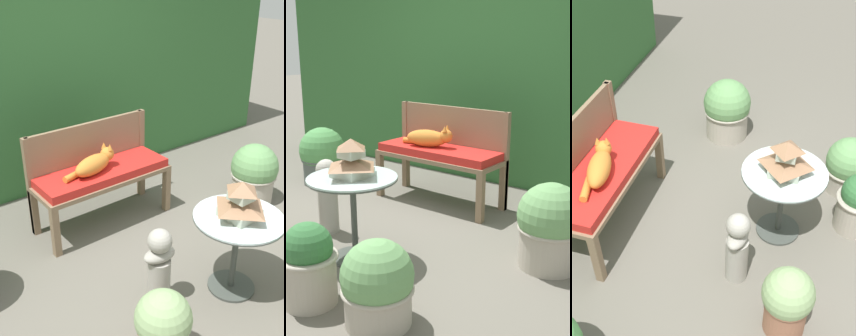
# 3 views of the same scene
# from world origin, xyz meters

# --- Properties ---
(ground) EXTENTS (30.00, 30.00, 0.00)m
(ground) POSITION_xyz_m (0.00, 0.00, 0.00)
(ground) COLOR #666056
(foliage_hedge_back) EXTENTS (6.40, 1.02, 2.29)m
(foliage_hedge_back) POSITION_xyz_m (0.00, 2.48, 1.15)
(foliage_hedge_back) COLOR #336633
(foliage_hedge_back) RESTS_ON ground
(garden_bench) EXTENTS (1.26, 0.46, 0.55)m
(garden_bench) POSITION_xyz_m (0.04, 1.07, 0.47)
(garden_bench) COLOR #7F664C
(garden_bench) RESTS_ON ground
(bench_backrest) EXTENTS (1.26, 0.06, 0.92)m
(bench_backrest) POSITION_xyz_m (0.04, 1.28, 0.66)
(bench_backrest) COLOR #7F664C
(bench_backrest) RESTS_ON ground
(cat) EXTENTS (0.54, 0.27, 0.22)m
(cat) POSITION_xyz_m (-0.06, 1.04, 0.64)
(cat) COLOR orange
(cat) RESTS_ON garden_bench
(patio_table) EXTENTS (0.64, 0.64, 0.62)m
(patio_table) POSITION_xyz_m (0.29, -0.28, 0.49)
(patio_table) COLOR #424742
(patio_table) RESTS_ON ground
(pagoda_birdhouse) EXTENTS (0.31, 0.31, 0.27)m
(pagoda_birdhouse) POSITION_xyz_m (0.29, -0.28, 0.74)
(pagoda_birdhouse) COLOR #B2BCA8
(pagoda_birdhouse) RESTS_ON patio_table
(garden_bust) EXTENTS (0.25, 0.17, 0.62)m
(garden_bust) POSITION_xyz_m (-0.24, -0.07, 0.32)
(garden_bust) COLOR #A39E93
(garden_bust) RESTS_ON ground
(potted_plant_hedge_corner) EXTENTS (0.36, 0.36, 0.52)m
(potted_plant_hedge_corner) POSITION_xyz_m (0.52, -0.87, 0.26)
(potted_plant_hedge_corner) COLOR #ADA393
(potted_plant_hedge_corner) RESTS_ON ground
(potted_plant_patio_mid) EXTENTS (0.42, 0.42, 0.50)m
(potted_plant_patio_mid) POSITION_xyz_m (0.99, -0.77, 0.24)
(potted_plant_patio_mid) COLOR #ADA393
(potted_plant_patio_mid) RESTS_ON ground
(potted_plant_table_near) EXTENTS (0.47, 0.47, 0.61)m
(potted_plant_table_near) POSITION_xyz_m (1.46, 0.47, 0.30)
(potted_plant_table_near) COLOR #ADA393
(potted_plant_table_near) RESTS_ON ground
(potted_plant_bench_left) EXTENTS (0.50, 0.50, 0.63)m
(potted_plant_bench_left) POSITION_xyz_m (-1.35, 0.79, 0.31)
(potted_plant_bench_left) COLOR #4C5651
(potted_plant_bench_left) RESTS_ON ground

